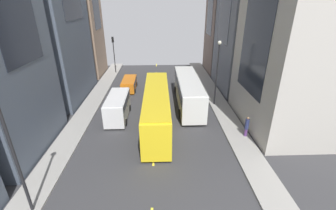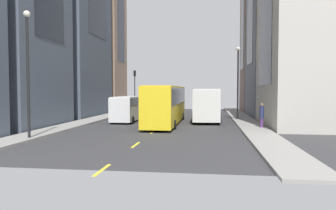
{
  "view_description": "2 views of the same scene",
  "coord_description": "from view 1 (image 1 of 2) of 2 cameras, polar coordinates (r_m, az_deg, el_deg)",
  "views": [
    {
      "loc": [
        -0.6,
        24.42,
        11.81
      ],
      "look_at": [
        -1.48,
        1.43,
        1.34
      ],
      "focal_mm": 24.52,
      "sensor_mm": 36.0,
      "label": 1
    },
    {
      "loc": [
        -4.28,
        33.42,
        3.24
      ],
      "look_at": [
        0.08,
        -0.72,
        1.63
      ],
      "focal_mm": 34.31,
      "sensor_mm": 36.0,
      "label": 2
    }
  ],
  "objects": [
    {
      "name": "car_orange_0",
      "position": [
        33.73,
        -9.65,
        5.34
      ],
      "size": [
        2.01,
        4.69,
        1.62
      ],
      "color": "orange",
      "rests_on": "ground"
    },
    {
      "name": "ground_plane",
      "position": [
        27.13,
        -3.24,
        -1.38
      ],
      "size": [
        42.17,
        42.17,
        0.0
      ],
      "primitive_type": "plane",
      "color": "#333335"
    },
    {
      "name": "building_west_2",
      "position": [
        24.97,
        30.54,
        12.82
      ],
      "size": [
        9.08,
        11.08,
        16.33
      ],
      "color": "#B7B2A8",
      "rests_on": "ground"
    },
    {
      "name": "city_bus_white",
      "position": [
        28.12,
        5.05,
        3.97
      ],
      "size": [
        2.8,
        11.76,
        3.35
      ],
      "color": "silver",
      "rests_on": "ground"
    },
    {
      "name": "lane_stripe_1",
      "position": [
        41.15,
        -2.96,
        7.76
      ],
      "size": [
        0.16,
        2.0,
        0.01
      ],
      "primitive_type": "cube",
      "color": "yellow",
      "rests_on": "ground"
    },
    {
      "name": "traffic_light_near_corner",
      "position": [
        41.53,
        -13.39,
        13.56
      ],
      "size": [
        0.32,
        0.44,
        6.15
      ],
      "color": "black",
      "rests_on": "ground"
    },
    {
      "name": "streetlamp_far",
      "position": [
        14.74,
        -34.68,
        -7.54
      ],
      "size": [
        0.44,
        0.44,
        8.18
      ],
      "color": "black",
      "rests_on": "ground"
    },
    {
      "name": "pedestrian_crossing_mid",
      "position": [
        35.98,
        3.73,
        7.1
      ],
      "size": [
        0.28,
        0.28,
        2.04
      ],
      "rotation": [
        0.0,
        0.0,
        1.28
      ],
      "color": "gray",
      "rests_on": "ground"
    },
    {
      "name": "sidewalk_east",
      "position": [
        28.41,
        -19.5,
        -1.43
      ],
      "size": [
        2.27,
        44.0,
        0.15
      ],
      "primitive_type": "cube",
      "color": "gray",
      "rests_on": "ground"
    },
    {
      "name": "lane_stripe_0",
      "position": [
        46.93,
        -2.89,
        9.87
      ],
      "size": [
        0.16,
        2.0,
        0.01
      ],
      "primitive_type": "cube",
      "color": "yellow",
      "rests_on": "ground"
    },
    {
      "name": "streetlamp_near",
      "position": [
        27.5,
        12.19,
        9.13
      ],
      "size": [
        0.44,
        0.44,
        7.65
      ],
      "color": "black",
      "rests_on": "ground"
    },
    {
      "name": "pedestrian_crossing_near",
      "position": [
        22.62,
        18.99,
        -4.96
      ],
      "size": [
        0.37,
        0.37,
        1.99
      ],
      "rotation": [
        0.0,
        0.0,
        4.47
      ],
      "color": "#593372",
      "rests_on": "ground"
    },
    {
      "name": "streetcar_yellow",
      "position": [
        23.52,
        -2.85,
        0.12
      ],
      "size": [
        2.7,
        13.58,
        3.59
      ],
      "color": "yellow",
      "rests_on": "ground"
    },
    {
      "name": "sidewalk_west",
      "position": [
        28.07,
        13.21,
        -0.93
      ],
      "size": [
        2.27,
        44.0,
        0.15
      ],
      "primitive_type": "cube",
      "color": "gray",
      "rests_on": "ground"
    },
    {
      "name": "lane_stripe_2",
      "position": [
        35.45,
        -3.05,
        4.98
      ],
      "size": [
        0.16,
        2.0,
        0.01
      ],
      "primitive_type": "cube",
      "color": "yellow",
      "rests_on": "ground"
    },
    {
      "name": "lane_stripe_5",
      "position": [
        19.43,
        -3.61,
        -13.0
      ],
      "size": [
        0.16,
        2.0,
        0.01
      ],
      "primitive_type": "cube",
      "color": "yellow",
      "rests_on": "ground"
    },
    {
      "name": "delivery_van_white",
      "position": [
        25.37,
        -12.43,
        -0.09
      ],
      "size": [
        2.25,
        5.65,
        2.58
      ],
      "color": "white",
      "rests_on": "ground"
    },
    {
      "name": "lane_stripe_4",
      "position": [
        24.46,
        -3.34,
        -4.42
      ],
      "size": [
        0.16,
        2.0,
        0.01
      ],
      "primitive_type": "cube",
      "color": "yellow",
      "rests_on": "ground"
    },
    {
      "name": "lane_stripe_3",
      "position": [
        29.86,
        -3.16,
        1.14
      ],
      "size": [
        0.16,
        2.0,
        0.01
      ],
      "primitive_type": "cube",
      "color": "yellow",
      "rests_on": "ground"
    }
  ]
}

